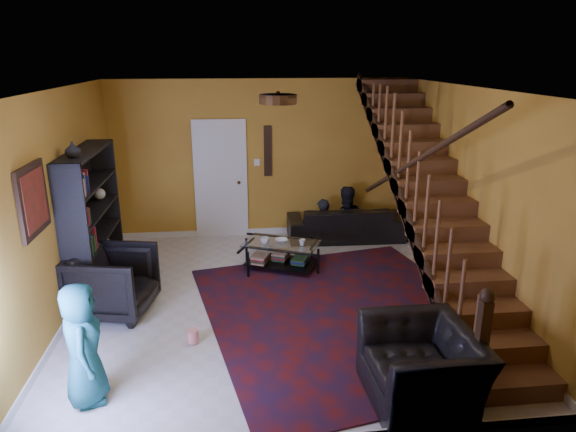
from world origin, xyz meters
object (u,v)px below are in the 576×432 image
at_px(coffee_table, 281,254).
at_px(armchair_left, 113,282).
at_px(bookshelf, 94,225).
at_px(sofa, 345,223).
at_px(armchair_right, 422,366).

bearing_deg(coffee_table, armchair_left, -152.49).
relative_size(bookshelf, coffee_table, 1.56).
xyz_separation_m(sofa, armchair_left, (-3.55, -2.42, 0.13)).
distance_m(armchair_left, armchair_right, 3.90).
distance_m(bookshelf, armchair_left, 0.96).
distance_m(sofa, armchair_left, 4.30).
distance_m(sofa, armchair_right, 4.56).
bearing_deg(coffee_table, bookshelf, -170.06).
xyz_separation_m(armchair_left, armchair_right, (3.27, -2.13, -0.07)).
distance_m(bookshelf, sofa, 4.31).
bearing_deg(sofa, armchair_right, 88.00).
bearing_deg(armchair_right, bookshelf, -130.08).
height_order(armchair_left, coffee_table, armchair_left).
relative_size(bookshelf, sofa, 0.97).
distance_m(bookshelf, coffee_table, 2.76).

